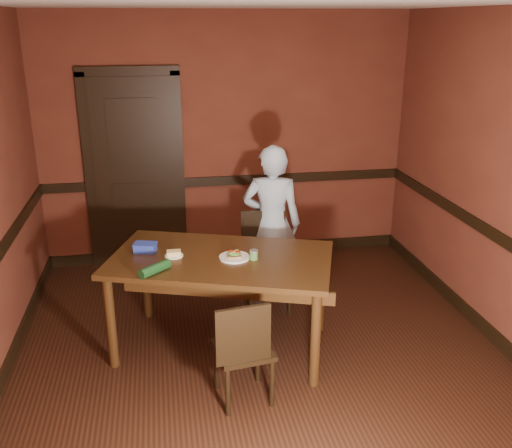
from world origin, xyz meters
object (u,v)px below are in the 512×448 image
object	(u,v)px
person	(272,224)
cheese_saucer	(174,254)
chair_near	(243,348)
sandwich_plate	(234,256)
food_tub	(145,248)
chair_far	(270,262)
sauce_jar	(254,255)
dining_table	(222,303)

from	to	relation	value
person	cheese_saucer	bearing A→B (deg)	53.25
chair_near	sandwich_plate	xyz separation A→B (m)	(0.03, 0.66, 0.42)
chair_near	food_tub	size ratio (longest dim) A/B	4.02
chair_far	sauce_jar	xyz separation A→B (m)	(-0.28, -0.74, 0.40)
chair_near	person	bearing A→B (deg)	-116.57
chair_near	sandwich_plate	distance (m)	0.79
cheese_saucer	food_tub	world-z (taller)	food_tub
chair_near	person	xyz separation A→B (m)	(0.51, 1.55, 0.35)
cheese_saucer	sandwich_plate	bearing A→B (deg)	-14.58
chair_near	person	size ratio (longest dim) A/B	0.54
sandwich_plate	cheese_saucer	size ratio (longest dim) A/B	1.64
chair_near	sauce_jar	world-z (taller)	sauce_jar
food_tub	chair_far	bearing A→B (deg)	35.64
dining_table	food_tub	xyz separation A→B (m)	(-0.59, 0.21, 0.45)
person	sauce_jar	world-z (taller)	person
chair_far	chair_near	bearing A→B (deg)	-99.09
sandwich_plate	dining_table	bearing A→B (deg)	158.89
chair_near	dining_table	bearing A→B (deg)	-92.56
dining_table	chair_near	bearing A→B (deg)	-65.50
chair_near	person	world-z (taller)	person
sandwich_plate	cheese_saucer	world-z (taller)	sandwich_plate
person	food_tub	bearing A→B (deg)	42.87
chair_far	sauce_jar	world-z (taller)	chair_far
chair_far	cheese_saucer	bearing A→B (deg)	-137.96
chair_far	sandwich_plate	bearing A→B (deg)	-112.04
sandwich_plate	person	bearing A→B (deg)	61.67
dining_table	cheese_saucer	bearing A→B (deg)	-173.87
chair_near	food_tub	distance (m)	1.21
dining_table	chair_far	size ratio (longest dim) A/B	1.93
cheese_saucer	dining_table	bearing A→B (deg)	-12.65
sauce_jar	dining_table	bearing A→B (deg)	160.56
sauce_jar	food_tub	xyz separation A→B (m)	(-0.84, 0.30, -0.00)
chair_near	cheese_saucer	distance (m)	0.99
dining_table	sauce_jar	size ratio (longest dim) A/B	22.23
dining_table	cheese_saucer	size ratio (longest dim) A/B	11.77
person	cheese_saucer	xyz separation A→B (m)	(-0.95, -0.77, 0.07)
dining_table	chair_near	distance (m)	0.71
chair_far	person	distance (m)	0.37
dining_table	cheese_saucer	world-z (taller)	cheese_saucer
dining_table	cheese_saucer	distance (m)	0.57
sauce_jar	cheese_saucer	world-z (taller)	sauce_jar
chair_far	sauce_jar	bearing A→B (deg)	-101.04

